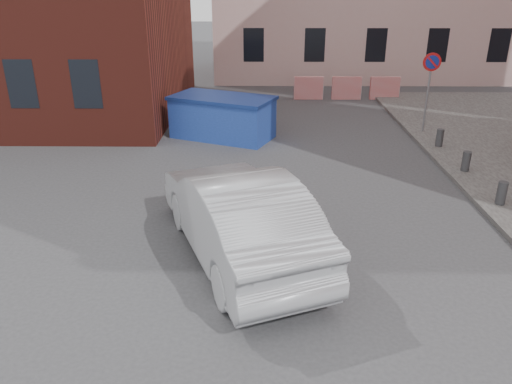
{
  "coord_description": "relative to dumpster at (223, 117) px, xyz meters",
  "views": [
    {
      "loc": [
        0.4,
        -7.31,
        4.97
      ],
      "look_at": [
        0.3,
        1.75,
        1.1
      ],
      "focal_mm": 35.0,
      "sensor_mm": 36.0,
      "label": 1
    }
  ],
  "objects": [
    {
      "name": "silver_car",
      "position": [
        0.87,
        -7.85,
        0.15
      ],
      "size": [
        3.62,
        5.51,
        1.72
      ],
      "primitive_type": "imported",
      "rotation": [
        0.0,
        0.0,
        3.52
      ],
      "color": "#A7AAAF",
      "rests_on": "ground"
    },
    {
      "name": "bollards",
      "position": [
        6.91,
        -5.67,
        -0.31
      ],
      "size": [
        0.22,
        9.02,
        0.55
      ],
      "color": "#3A3A3D",
      "rests_on": "sidewalk"
    },
    {
      "name": "ground",
      "position": [
        0.91,
        -9.07,
        -0.71
      ],
      "size": [
        120.0,
        120.0,
        0.0
      ],
      "primitive_type": "plane",
      "color": "#38383A",
      "rests_on": "ground"
    },
    {
      "name": "no_parking_sign",
      "position": [
        6.91,
        0.42,
        1.31
      ],
      "size": [
        0.6,
        0.09,
        2.65
      ],
      "color": "gray",
      "rests_on": "sidewalk"
    },
    {
      "name": "barriers",
      "position": [
        5.11,
        5.93,
        -0.21
      ],
      "size": [
        4.7,
        0.18,
        1.0
      ],
      "color": "red",
      "rests_on": "ground"
    },
    {
      "name": "dumpster",
      "position": [
        0.0,
        0.0,
        0.0
      ],
      "size": [
        3.77,
        2.92,
        1.41
      ],
      "rotation": [
        0.0,
        0.0,
        -0.41
      ],
      "color": "#2342A6",
      "rests_on": "ground"
    }
  ]
}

